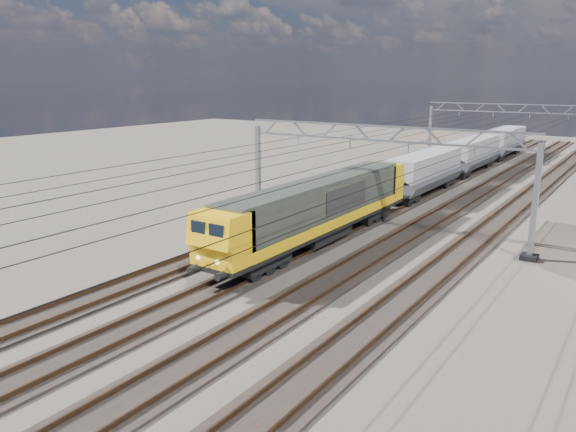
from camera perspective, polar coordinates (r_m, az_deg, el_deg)
The scene contains 12 objects.
ground at distance 33.78m, azimuth 5.95°, elevation -3.40°, with size 160.00×160.00×0.00m, color #2B2520.
track_outer_west at distance 36.80m, azimuth -2.33°, elevation -1.77°, with size 2.60×140.00×0.30m.
track_loco at distance 34.68m, azimuth 3.03°, elevation -2.76°, with size 2.60×140.00×0.30m.
track_inner_east at distance 32.92m, azimuth 9.04°, elevation -3.83°, with size 2.60×140.00×0.30m.
track_outer_east at distance 31.57m, azimuth 15.66°, elevation -4.96°, with size 2.60×140.00×0.30m.
catenary_gantry_mid at distance 36.38m, azimuth 9.06°, elevation 4.08°, with size 19.90×0.90×7.11m.
catenary_gantry_far at distance 70.49m, azimuth 21.59°, elevation 7.95°, with size 19.90×0.90×7.11m.
overhead_wires at distance 39.77m, azimuth 11.61°, elevation 7.47°, with size 12.03×140.00×0.53m.
locomotive at distance 34.23m, azimuth 3.20°, elevation 0.92°, with size 2.76×21.10×3.62m.
hopper_wagon_lead at distance 50.05m, azimuth 13.60°, elevation 4.56°, with size 3.38×13.00×3.25m.
hopper_wagon_mid at distance 63.46m, azimuth 18.10°, elevation 6.16°, with size 3.38×13.00×3.25m.
hopper_wagon_third at distance 77.15m, azimuth 21.04°, elevation 7.18°, with size 3.38×13.00×3.25m.
Camera 1 is at (14.89, -28.63, 9.97)m, focal length 35.00 mm.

